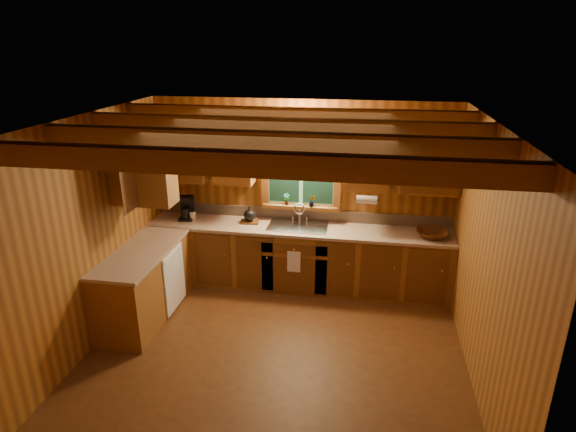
# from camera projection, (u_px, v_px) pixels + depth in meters

# --- Properties ---
(room) EXTENTS (4.20, 4.20, 4.20)m
(room) POSITION_uv_depth(u_px,v_px,m) (275.00, 247.00, 4.99)
(room) COLOR #553014
(room) RESTS_ON ground
(ceiling_beams) EXTENTS (4.20, 2.54, 0.18)m
(ceiling_beams) POSITION_uv_depth(u_px,v_px,m) (274.00, 133.00, 4.57)
(ceiling_beams) COLOR brown
(ceiling_beams) RESTS_ON room
(base_cabinets) EXTENTS (4.20, 2.22, 0.86)m
(base_cabinets) POSITION_uv_depth(u_px,v_px,m) (259.00, 264.00, 6.55)
(base_cabinets) COLOR brown
(base_cabinets) RESTS_ON ground
(countertop) EXTENTS (4.20, 2.24, 0.04)m
(countertop) POSITION_uv_depth(u_px,v_px,m) (259.00, 234.00, 6.40)
(countertop) COLOR tan
(countertop) RESTS_ON base_cabinets
(backsplash) EXTENTS (4.20, 0.02, 0.16)m
(backsplash) POSITION_uv_depth(u_px,v_px,m) (301.00, 214.00, 6.84)
(backsplash) COLOR tan
(backsplash) RESTS_ON room
(dishwasher_panel) EXTENTS (0.02, 0.60, 0.80)m
(dishwasher_panel) POSITION_uv_depth(u_px,v_px,m) (174.00, 279.00, 6.15)
(dishwasher_panel) COLOR white
(dishwasher_panel) RESTS_ON base_cabinets
(upper_cabinets) EXTENTS (4.19, 1.77, 0.78)m
(upper_cabinets) POSITION_uv_depth(u_px,v_px,m) (253.00, 162.00, 6.20)
(upper_cabinets) COLOR brown
(upper_cabinets) RESTS_ON room
(window) EXTENTS (1.12, 0.08, 1.00)m
(window) POSITION_uv_depth(u_px,v_px,m) (301.00, 178.00, 6.63)
(window) COLOR brown
(window) RESTS_ON room
(window_sill) EXTENTS (1.06, 0.14, 0.04)m
(window_sill) POSITION_uv_depth(u_px,v_px,m) (300.00, 207.00, 6.73)
(window_sill) COLOR brown
(window_sill) RESTS_ON room
(wall_sconce) EXTENTS (0.45, 0.21, 0.17)m
(wall_sconce) POSITION_uv_depth(u_px,v_px,m) (300.00, 134.00, 6.30)
(wall_sconce) COLOR black
(wall_sconce) RESTS_ON room
(paper_towel_roll) EXTENTS (0.27, 0.11, 0.11)m
(paper_towel_roll) POSITION_uv_depth(u_px,v_px,m) (367.00, 200.00, 6.23)
(paper_towel_roll) COLOR white
(paper_towel_roll) RESTS_ON upper_cabinets
(dish_towel) EXTENTS (0.18, 0.01, 0.30)m
(dish_towel) POSITION_uv_depth(u_px,v_px,m) (294.00, 262.00, 6.43)
(dish_towel) COLOR white
(dish_towel) RESTS_ON base_cabinets
(sink) EXTENTS (0.82, 0.48, 0.43)m
(sink) POSITION_uv_depth(u_px,v_px,m) (298.00, 230.00, 6.62)
(sink) COLOR silver
(sink) RESTS_ON countertop
(coffee_maker) EXTENTS (0.19, 0.24, 0.34)m
(coffee_maker) POSITION_uv_depth(u_px,v_px,m) (186.00, 208.00, 6.85)
(coffee_maker) COLOR black
(coffee_maker) RESTS_ON countertop
(utensil_crock) EXTENTS (0.11, 0.11, 0.31)m
(utensil_crock) POSITION_uv_depth(u_px,v_px,m) (193.00, 215.00, 6.83)
(utensil_crock) COLOR silver
(utensil_crock) RESTS_ON countertop
(cutting_board) EXTENTS (0.28, 0.21, 0.02)m
(cutting_board) POSITION_uv_depth(u_px,v_px,m) (250.00, 222.00, 6.75)
(cutting_board) COLOR #5A3213
(cutting_board) RESTS_ON countertop
(teakettle) EXTENTS (0.17, 0.17, 0.21)m
(teakettle) POSITION_uv_depth(u_px,v_px,m) (249.00, 215.00, 6.72)
(teakettle) COLOR black
(teakettle) RESTS_ON cutting_board
(wicker_basket) EXTENTS (0.41, 0.41, 0.10)m
(wicker_basket) POSITION_uv_depth(u_px,v_px,m) (432.00, 234.00, 6.23)
(wicker_basket) COLOR #48230C
(wicker_basket) RESTS_ON countertop
(potted_plant_left) EXTENTS (0.10, 0.08, 0.17)m
(potted_plant_left) POSITION_uv_depth(u_px,v_px,m) (287.00, 199.00, 6.71)
(potted_plant_left) COLOR #5A3213
(potted_plant_left) RESTS_ON window_sill
(potted_plant_right) EXTENTS (0.11, 0.10, 0.17)m
(potted_plant_right) POSITION_uv_depth(u_px,v_px,m) (312.00, 201.00, 6.64)
(potted_plant_right) COLOR #5A3213
(potted_plant_right) RESTS_ON window_sill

